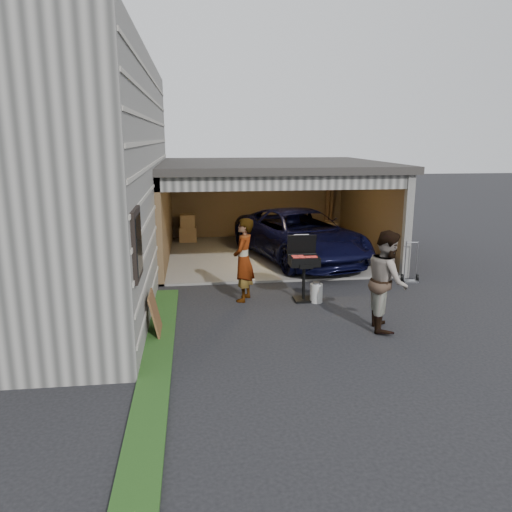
# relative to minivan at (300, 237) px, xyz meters

# --- Properties ---
(ground) EXTENTS (80.00, 80.00, 0.00)m
(ground) POSITION_rel_minivan_xyz_m (-1.52, -5.65, -0.73)
(ground) COLOR black
(ground) RESTS_ON ground
(house) EXTENTS (7.00, 11.00, 5.50)m
(house) POSITION_rel_minivan_xyz_m (-7.52, -1.65, 2.02)
(house) COLOR #474744
(house) RESTS_ON ground
(groundcover_strip) EXTENTS (0.50, 8.00, 0.06)m
(groundcover_strip) POSITION_rel_minivan_xyz_m (-3.77, -6.65, -0.70)
(groundcover_strip) COLOR #193814
(groundcover_strip) RESTS_ON ground
(garage) EXTENTS (6.80, 6.30, 2.90)m
(garage) POSITION_rel_minivan_xyz_m (-0.76, 1.15, 1.13)
(garage) COLOR #605E59
(garage) RESTS_ON ground
(minivan) EXTENTS (3.76, 5.75, 1.47)m
(minivan) POSITION_rel_minivan_xyz_m (0.00, 0.00, 0.00)
(minivan) COLOR black
(minivan) RESTS_ON ground
(woman) EXTENTS (0.67, 0.81, 1.89)m
(woman) POSITION_rel_minivan_xyz_m (-2.02, -3.45, 0.21)
(woman) COLOR #9AAFC2
(woman) RESTS_ON ground
(man) EXTENTS (0.89, 1.06, 1.93)m
(man) POSITION_rel_minivan_xyz_m (0.52, -5.48, 0.23)
(man) COLOR #421E1A
(man) RESTS_ON ground
(bbq_grill) EXTENTS (0.66, 0.58, 1.47)m
(bbq_grill) POSITION_rel_minivan_xyz_m (-0.69, -3.61, 0.14)
(bbq_grill) COLOR black
(bbq_grill) RESTS_ON ground
(propane_tank) EXTENTS (0.34, 0.34, 0.42)m
(propane_tank) POSITION_rel_minivan_xyz_m (-0.42, -3.78, -0.52)
(propane_tank) COLOR beige
(propane_tank) RESTS_ON ground
(plywood_panel) EXTENTS (0.21, 0.74, 0.82)m
(plywood_panel) POSITION_rel_minivan_xyz_m (-3.86, -5.28, -0.33)
(plywood_panel) COLOR #51311C
(plywood_panel) RESTS_ON ground
(hand_truck) EXTENTS (0.45, 0.37, 1.04)m
(hand_truck) POSITION_rel_minivan_xyz_m (2.39, -2.45, -0.54)
(hand_truck) COLOR gray
(hand_truck) RESTS_ON ground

